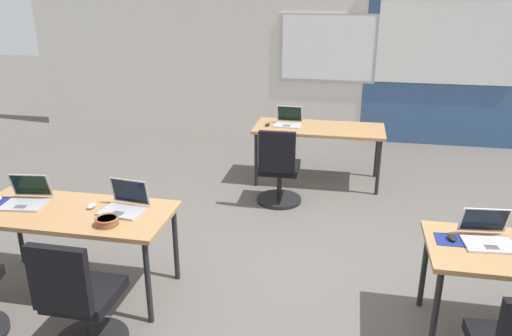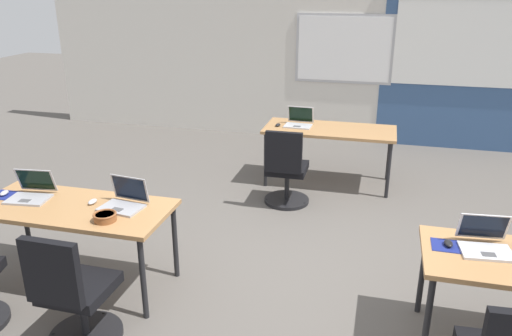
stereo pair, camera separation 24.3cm
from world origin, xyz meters
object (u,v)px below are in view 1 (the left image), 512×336
at_px(chair_far_left, 279,173).
at_px(mouse_near_left_inner, 91,206).
at_px(chair_near_left_inner, 81,305).
at_px(laptop_far_left, 288,121).
at_px(laptop_near_left_end, 26,198).
at_px(laptop_near_left_inner, 125,204).
at_px(snack_bowl, 107,221).
at_px(desk_far_center, 319,132).
at_px(mouse_far_left, 268,125).
at_px(mouse_near_right_inner, 452,238).
at_px(desk_near_left, 72,218).
at_px(laptop_near_right_inner, 487,236).

distance_m(chair_far_left, mouse_near_left_inner, 2.32).
bearing_deg(chair_near_left_inner, laptop_far_left, -104.21).
bearing_deg(laptop_near_left_end, laptop_near_left_inner, -4.76).
xyz_separation_m(mouse_near_left_inner, chair_near_left_inner, (0.29, -0.77, -0.36)).
relative_size(laptop_far_left, snack_bowl, 1.93).
bearing_deg(desk_far_center, mouse_far_left, -174.35).
bearing_deg(laptop_near_left_inner, mouse_near_right_inner, 6.77).
relative_size(desk_far_center, chair_near_left_inner, 1.74).
distance_m(chair_far_left, chair_near_left_inner, 2.86).
bearing_deg(chair_far_left, desk_near_left, 55.18).
xyz_separation_m(mouse_far_left, chair_near_left_inner, (-0.69, -3.43, -0.36)).
bearing_deg(desk_far_center, mouse_near_right_inner, -67.65).
xyz_separation_m(mouse_far_left, mouse_near_left_inner, (-0.98, -2.66, 0.00)).
distance_m(mouse_far_left, laptop_near_left_end, 3.09).
height_order(desk_near_left, laptop_far_left, laptop_far_left).
distance_m(laptop_near_right_inner, laptop_near_left_inner, 2.69).
bearing_deg(laptop_near_right_inner, mouse_near_left_inner, 174.68).
xyz_separation_m(desk_near_left, chair_near_left_inner, (0.42, -0.69, -0.28)).
height_order(desk_far_center, mouse_far_left, mouse_far_left).
height_order(laptop_near_left_inner, laptop_near_left_end, laptop_near_left_inner).
xyz_separation_m(mouse_near_right_inner, laptop_near_left_inner, (-2.46, 0.03, 0.03)).
bearing_deg(mouse_near_right_inner, chair_far_left, 127.81).
bearing_deg(mouse_near_left_inner, desk_near_left, -148.67).
bearing_deg(laptop_near_right_inner, chair_near_left_inner, -169.25).
relative_size(mouse_far_left, laptop_near_left_inner, 0.29).
relative_size(mouse_near_right_inner, snack_bowl, 0.60).
bearing_deg(mouse_near_right_inner, laptop_near_left_end, -179.88).
height_order(mouse_far_left, laptop_near_right_inner, laptop_near_right_inner).
height_order(mouse_far_left, chair_near_left_inner, chair_near_left_inner).
xyz_separation_m(laptop_near_right_inner, snack_bowl, (-2.71, -0.26, -0.01)).
xyz_separation_m(laptop_far_left, laptop_near_left_inner, (-0.94, -2.74, 0.00)).
distance_m(laptop_near_right_inner, snack_bowl, 2.72).
xyz_separation_m(mouse_far_left, chair_far_left, (0.26, -0.73, -0.36)).
relative_size(laptop_far_left, laptop_near_right_inner, 0.96).
relative_size(laptop_near_right_inner, mouse_near_right_inner, 3.37).
relative_size(chair_near_left_inner, snack_bowl, 5.18).
bearing_deg(chair_near_left_inner, laptop_near_left_inner, -88.94).
height_order(laptop_far_left, chair_near_left_inner, laptop_far_left).
distance_m(chair_far_left, mouse_near_right_inner, 2.49).
distance_m(mouse_near_left_inner, chair_near_left_inner, 0.90).
relative_size(desk_near_left, chair_far_left, 1.74).
distance_m(mouse_far_left, mouse_near_right_inner, 3.20).
bearing_deg(desk_far_center, chair_near_left_inner, -110.83).
distance_m(desk_far_center, snack_bowl, 3.27).
bearing_deg(laptop_far_left, desk_near_left, -113.13).
height_order(desk_near_left, laptop_near_left_inner, laptop_near_left_inner).
bearing_deg(mouse_near_left_inner, desk_far_center, 59.27).
relative_size(laptop_near_left_inner, chair_near_left_inner, 0.39).
bearing_deg(desk_far_center, laptop_near_left_end, -128.42).
bearing_deg(desk_near_left, laptop_near_left_inner, 12.47).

